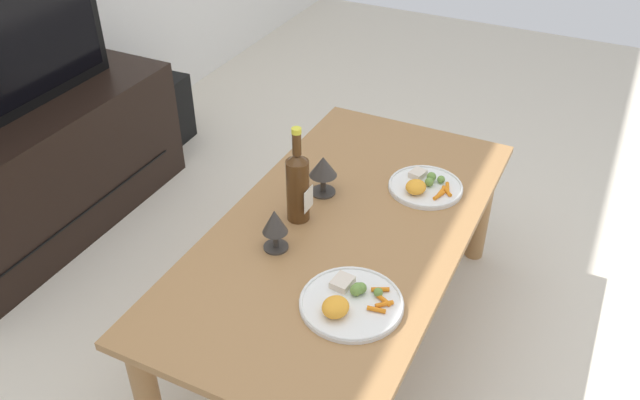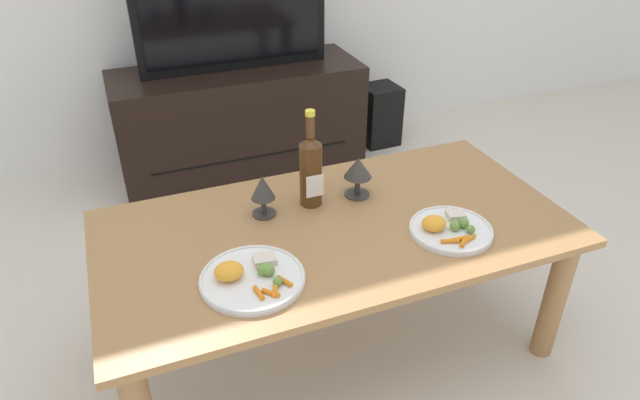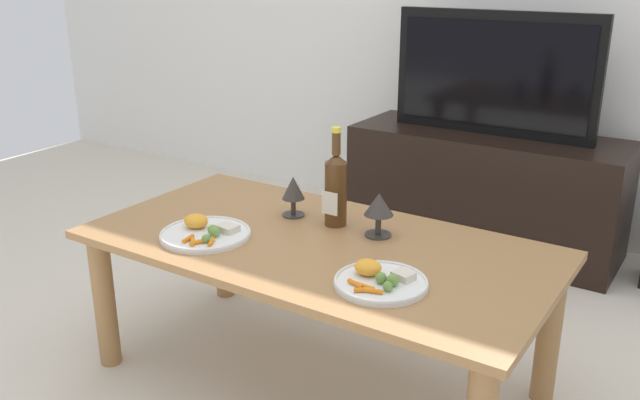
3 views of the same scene
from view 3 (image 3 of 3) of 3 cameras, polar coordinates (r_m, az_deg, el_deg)
The scene contains 9 objects.
ground_plane at distance 2.25m, azimuth -0.26°, elevation -14.82°, with size 6.40×6.40×0.00m, color beige.
dining_table at distance 2.05m, azimuth -0.28°, elevation -5.42°, with size 1.40×0.72×0.48m.
tv_stand at distance 3.23m, azimuth 13.68°, elevation 0.80°, with size 1.22×0.45×0.54m.
tv_screen at distance 3.10m, azimuth 14.46°, elevation 10.25°, with size 0.91×0.05×0.54m.
wine_bottle at distance 2.10m, azimuth 1.34°, elevation 1.11°, with size 0.07×0.07×0.32m.
goblet_left at distance 2.19m, azimuth -2.27°, elevation 0.83°, with size 0.07×0.07×0.13m.
goblet_right at distance 2.04m, azimuth 4.97°, elevation -0.58°, with size 0.09×0.09×0.14m.
dinner_plate_left at distance 2.08m, azimuth -9.63°, elevation -2.69°, with size 0.28×0.28×0.05m.
dinner_plate_right at distance 1.76m, azimuth 5.06°, elevation -6.74°, with size 0.24×0.24×0.05m.
Camera 3 is at (1.02, -1.56, 1.27)m, focal length 38.03 mm.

